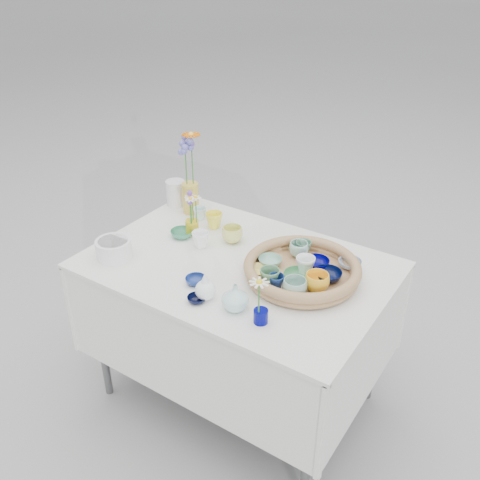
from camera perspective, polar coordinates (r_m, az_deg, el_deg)
The scene contains 34 objects.
ground at distance 2.75m, azimuth -0.24°, elevation -16.09°, with size 80.00×80.00×0.00m, color #9D9D9D.
display_table at distance 2.75m, azimuth -0.24°, elevation -16.09°, with size 1.26×0.86×0.77m, color silver, non-canonical shape.
wicker_tray at distance 2.17m, azimuth 6.64°, elevation -3.23°, with size 0.47×0.47×0.08m, color brown, non-canonical shape.
tray_ceramic_0 at distance 2.23m, azimuth 8.15°, elevation -2.48°, with size 0.11×0.11×0.03m, color #02005C.
tray_ceramic_1 at distance 2.15m, azimuth 9.32°, elevation -3.74°, with size 0.11×0.11×0.04m, color black.
tray_ceramic_2 at distance 2.07m, azimuth 8.21°, elevation -4.49°, with size 0.10×0.10×0.08m, color yellow.
tray_ceramic_3 at distance 2.13m, azimuth 6.12°, elevation -3.90°, with size 0.11×0.11×0.03m, color #4B9861.
tray_ceramic_4 at distance 2.08m, azimuth 3.19°, elevation -4.03°, with size 0.08×0.08×0.07m, color #528559.
tray_ceramic_5 at distance 2.22m, azimuth 3.24°, elevation -2.30°, with size 0.10×0.10×0.03m, color #82B69F.
tray_ceramic_6 at distance 2.28m, azimuth 6.29°, elevation -1.00°, with size 0.08×0.08×0.07m, color #ACDECD.
tray_ceramic_7 at distance 2.17m, azimuth 6.97°, elevation -2.70°, with size 0.08×0.08×0.07m, color white.
tray_ceramic_8 at distance 2.25m, azimuth 11.64°, elevation -2.49°, with size 0.10×0.10×0.03m, color #B3CFFD.
tray_ceramic_9 at distance 2.07m, azimuth 3.88°, elevation -4.48°, with size 0.06×0.06×0.06m, color navy.
tray_ceramic_10 at distance 2.17m, azimuth 1.84°, elevation -3.29°, with size 0.09×0.09×0.02m, color #F4DD65.
tray_ceramic_11 at distance 2.03m, azimuth 5.86°, elevation -5.11°, with size 0.09×0.09×0.07m, color #8AB3A5.
tray_ceramic_12 at distance 2.29m, azimuth 6.77°, elevation -0.87°, with size 0.07×0.07×0.06m, color #48765C.
loose_ceramic_0 at distance 2.53m, azimuth -2.78°, elevation 2.13°, with size 0.08×0.08×0.08m, color #FCEE3E.
loose_ceramic_1 at distance 2.41m, azimuth -0.82°, elevation 0.61°, with size 0.09×0.09×0.07m, color #DCDC6F.
loose_ceramic_2 at distance 2.47m, azimuth -6.22°, elevation 0.68°, with size 0.10×0.10×0.03m, color #337E5D.
loose_ceramic_3 at distance 2.38m, azimuth -4.22°, elevation 0.06°, with size 0.08×0.08×0.07m, color white.
loose_ceramic_4 at distance 2.14m, azimuth -4.74°, elevation -4.32°, with size 0.08×0.08×0.03m, color navy.
loose_ceramic_5 at distance 2.62m, azimuth -4.31°, elevation 2.86°, with size 0.07×0.07×0.06m, color silver.
loose_ceramic_6 at distance 2.04m, azimuth -4.64°, elevation -6.30°, with size 0.07×0.07×0.02m, color black.
fluted_bowl at distance 2.36m, azimuth -13.30°, elevation -0.90°, with size 0.15×0.15×0.08m, color white, non-canonical shape.
bud_vase_paleblue at distance 2.03m, azimuth -3.73°, elevation -4.87°, with size 0.08×0.08×0.12m, color white, non-canonical shape.
bud_vase_seafoam at distance 1.98m, azimuth -0.52°, elevation -6.10°, with size 0.10×0.10×0.11m, color silver.
bud_vase_cobalt at distance 1.93m, azimuth 2.23°, elevation -8.12°, with size 0.05×0.05×0.05m, color #010368.
single_daisy at distance 1.87m, azimuth 2.03°, elevation -6.16°, with size 0.08×0.08×0.15m, color white, non-canonical shape.
tall_vase_yellow at distance 2.67m, azimuth -5.29°, elevation 4.49°, with size 0.08×0.08×0.15m, color gold.
gerbera at distance 2.59m, azimuth -5.13°, elevation 8.53°, with size 0.10×0.10×0.27m, color #E06400, non-canonical shape.
hydrangea at distance 2.60m, azimuth -5.79°, elevation 7.94°, with size 0.08×0.08×0.27m, color #5F5DB9, non-canonical shape.
white_pitcher at distance 2.76m, azimuth -6.87°, elevation 4.99°, with size 0.14×0.10×0.13m, color silver, non-canonical shape.
daisy_cup at distance 2.49m, azimuth -5.13°, elevation 1.42°, with size 0.06×0.06×0.07m, color gold.
daisy_posy at distance 2.42m, azimuth -5.16°, elevation 3.53°, with size 0.08×0.08×0.16m, color white, non-canonical shape.
Camera 1 is at (1.07, -1.59, 1.98)m, focal length 40.00 mm.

